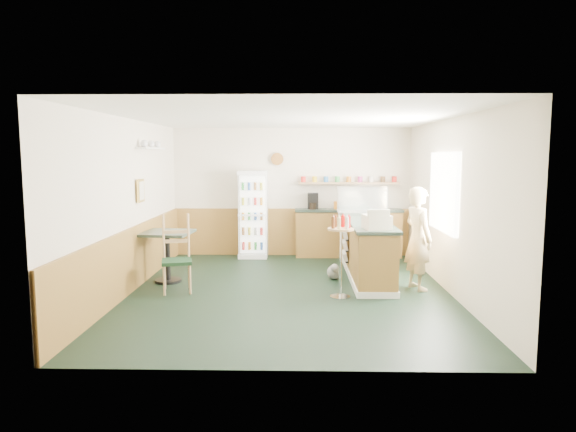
{
  "coord_description": "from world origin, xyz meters",
  "views": [
    {
      "loc": [
        0.16,
        -7.88,
        2.13
      ],
      "look_at": [
        -0.02,
        0.6,
        1.12
      ],
      "focal_mm": 32.0,
      "sensor_mm": 36.0,
      "label": 1
    }
  ],
  "objects_px": {
    "shopkeeper": "(418,238)",
    "cafe_table": "(167,247)",
    "cash_register": "(377,222)",
    "condiment_stand": "(341,245)",
    "drinks_fridge": "(253,214)",
    "cafe_chair": "(178,251)",
    "display_case": "(362,201)"
  },
  "relations": [
    {
      "from": "drinks_fridge",
      "to": "display_case",
      "type": "xyz_separation_m",
      "value": [
        2.15,
        -0.94,
        0.37
      ]
    },
    {
      "from": "shopkeeper",
      "to": "condiment_stand",
      "type": "xyz_separation_m",
      "value": [
        -1.27,
        -0.51,
        -0.03
      ]
    },
    {
      "from": "shopkeeper",
      "to": "cash_register",
      "type": "bearing_deg",
      "value": 90.81
    },
    {
      "from": "cafe_table",
      "to": "cafe_chair",
      "type": "xyz_separation_m",
      "value": [
        0.3,
        -0.52,
        0.02
      ]
    },
    {
      "from": "drinks_fridge",
      "to": "cafe_table",
      "type": "relative_size",
      "value": 2.1
    },
    {
      "from": "cash_register",
      "to": "cafe_chair",
      "type": "xyz_separation_m",
      "value": [
        -3.1,
        0.13,
        -0.49
      ]
    },
    {
      "from": "cafe_table",
      "to": "shopkeeper",
      "type": "bearing_deg",
      "value": -5.3
    },
    {
      "from": "shopkeeper",
      "to": "cafe_table",
      "type": "relative_size",
      "value": 1.91
    },
    {
      "from": "drinks_fridge",
      "to": "condiment_stand",
      "type": "relative_size",
      "value": 1.47
    },
    {
      "from": "cash_register",
      "to": "cafe_table",
      "type": "distance_m",
      "value": 3.5
    },
    {
      "from": "shopkeeper",
      "to": "display_case",
      "type": "bearing_deg",
      "value": 3.62
    },
    {
      "from": "display_case",
      "to": "drinks_fridge",
      "type": "bearing_deg",
      "value": 156.3
    },
    {
      "from": "cafe_chair",
      "to": "drinks_fridge",
      "type": "bearing_deg",
      "value": 56.93
    },
    {
      "from": "display_case",
      "to": "condiment_stand",
      "type": "bearing_deg",
      "value": -104.82
    },
    {
      "from": "cash_register",
      "to": "cafe_table",
      "type": "relative_size",
      "value": 0.46
    },
    {
      "from": "cafe_table",
      "to": "cash_register",
      "type": "bearing_deg",
      "value": -10.69
    },
    {
      "from": "condiment_stand",
      "to": "shopkeeper",
      "type": "bearing_deg",
      "value": 22.07
    },
    {
      "from": "display_case",
      "to": "shopkeeper",
      "type": "height_order",
      "value": "shopkeeper"
    },
    {
      "from": "shopkeeper",
      "to": "cafe_table",
      "type": "distance_m",
      "value": 4.12
    },
    {
      "from": "drinks_fridge",
      "to": "cafe_table",
      "type": "distance_m",
      "value": 2.54
    },
    {
      "from": "drinks_fridge",
      "to": "display_case",
      "type": "height_order",
      "value": "drinks_fridge"
    },
    {
      "from": "drinks_fridge",
      "to": "cafe_chair",
      "type": "distance_m",
      "value": 2.88
    },
    {
      "from": "condiment_stand",
      "to": "cafe_chair",
      "type": "xyz_separation_m",
      "value": [
        -2.53,
        0.38,
        -0.16
      ]
    },
    {
      "from": "display_case",
      "to": "cash_register",
      "type": "xyz_separation_m",
      "value": [
        0.0,
        -1.89,
        -0.15
      ]
    },
    {
      "from": "cash_register",
      "to": "display_case",
      "type": "bearing_deg",
      "value": 80.16
    },
    {
      "from": "drinks_fridge",
      "to": "shopkeeper",
      "type": "xyz_separation_m",
      "value": [
        2.85,
        -2.57,
        -0.08
      ]
    },
    {
      "from": "shopkeeper",
      "to": "condiment_stand",
      "type": "distance_m",
      "value": 1.37
    },
    {
      "from": "display_case",
      "to": "cafe_table",
      "type": "bearing_deg",
      "value": -159.91
    },
    {
      "from": "display_case",
      "to": "condiment_stand",
      "type": "height_order",
      "value": "display_case"
    },
    {
      "from": "drinks_fridge",
      "to": "cash_register",
      "type": "xyz_separation_m",
      "value": [
        2.15,
        -2.83,
        0.21
      ]
    },
    {
      "from": "display_case",
      "to": "cafe_chair",
      "type": "bearing_deg",
      "value": -150.39
    },
    {
      "from": "drinks_fridge",
      "to": "cafe_table",
      "type": "bearing_deg",
      "value": -119.81
    }
  ]
}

